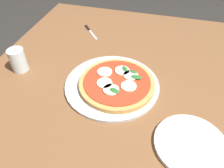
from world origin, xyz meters
TOP-DOWN VIEW (x-y plane):
  - dining_table at (0.00, 0.00)m, footprint 1.42×1.12m
  - serving_tray at (0.06, 0.03)m, footprint 0.36×0.36m
  - pizza at (0.05, 0.01)m, footprint 0.28×0.28m
  - plate_white at (-0.13, -0.27)m, footprint 0.22×0.22m
  - knife at (0.43, 0.25)m, footprint 0.12×0.11m
  - glass_cup at (0.05, 0.42)m, footprint 0.06×0.06m

SIDE VIEW (x-z plane):
  - dining_table at x=0.00m, z-range 0.28..1.00m
  - knife at x=0.43m, z-range 0.72..0.73m
  - serving_tray at x=0.06m, z-range 0.72..0.73m
  - plate_white at x=-0.13m, z-range 0.72..0.74m
  - pizza at x=0.05m, z-range 0.73..0.76m
  - glass_cup at x=0.05m, z-range 0.72..0.82m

